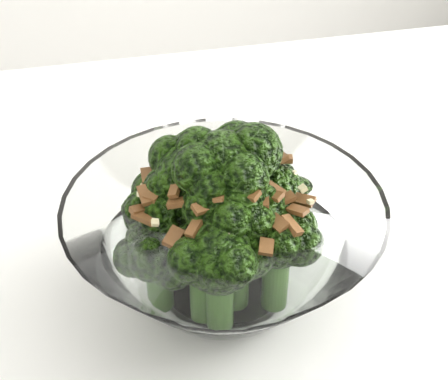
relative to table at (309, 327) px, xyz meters
name	(u,v)px	position (x,y,z in m)	size (l,w,h in m)	color
table	(309,327)	(0.00, 0.00, 0.00)	(1.27, 0.91, 0.75)	white
broccoli_dish	(224,235)	(-0.08, 0.00, 0.12)	(0.22, 0.22, 0.14)	white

